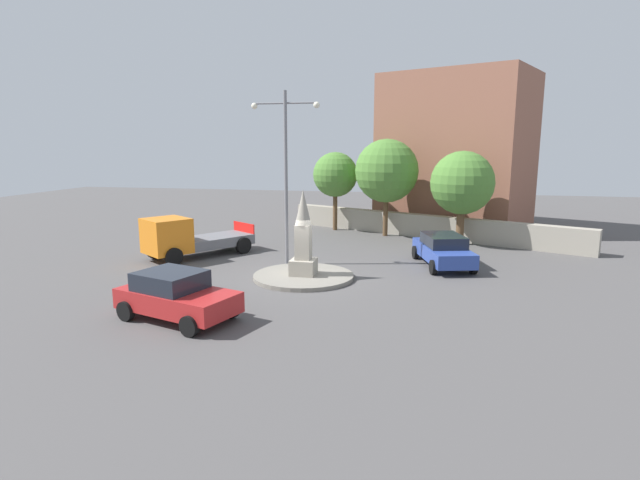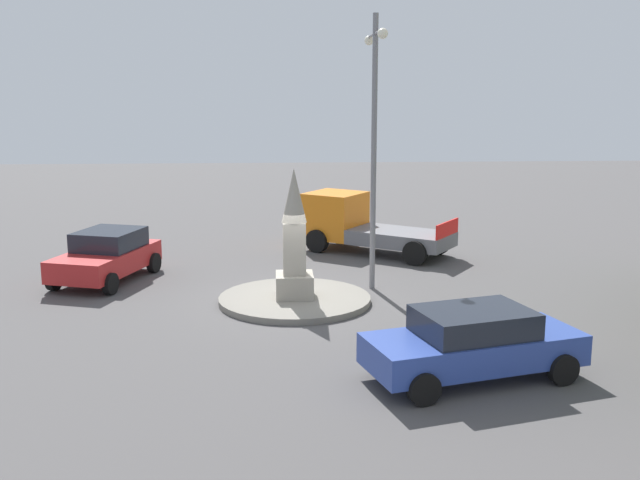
# 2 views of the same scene
# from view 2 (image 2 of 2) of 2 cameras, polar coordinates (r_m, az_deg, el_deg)

# --- Properties ---
(ground_plane) EXTENTS (80.00, 80.00, 0.00)m
(ground_plane) POSITION_cam_2_polar(r_m,az_deg,el_deg) (20.90, -1.94, -4.77)
(ground_plane) COLOR #4F4C4C
(traffic_island) EXTENTS (4.22, 4.22, 0.17)m
(traffic_island) POSITION_cam_2_polar(r_m,az_deg,el_deg) (20.88, -1.94, -4.54)
(traffic_island) COLOR gray
(traffic_island) RESTS_ON ground
(monument) EXTENTS (1.02, 1.02, 3.56)m
(monument) POSITION_cam_2_polar(r_m,az_deg,el_deg) (20.49, -1.97, -0.23)
(monument) COLOR #9E9687
(monument) RESTS_ON traffic_island
(streetlamp) EXTENTS (3.15, 0.28, 7.89)m
(streetlamp) POSITION_cam_2_polar(r_m,az_deg,el_deg) (21.65, 4.14, 8.49)
(streetlamp) COLOR slate
(streetlamp) RESTS_ON ground
(car_red_waiting) EXTENTS (4.28, 3.00, 1.55)m
(car_red_waiting) POSITION_cam_2_polar(r_m,az_deg,el_deg) (23.98, -15.92, -1.13)
(car_red_waiting) COLOR #B22323
(car_red_waiting) RESTS_ON ground
(car_blue_far_side) EXTENTS (2.91, 4.73, 1.47)m
(car_blue_far_side) POSITION_cam_2_polar(r_m,az_deg,el_deg) (15.68, 11.59, -7.65)
(car_blue_far_side) COLOR #2D479E
(car_blue_far_side) RESTS_ON ground
(truck_orange_passing) EXTENTS (4.67, 5.51, 2.09)m
(truck_orange_passing) POSITION_cam_2_polar(r_m,az_deg,el_deg) (27.20, 3.06, 1.19)
(truck_orange_passing) COLOR orange
(truck_orange_passing) RESTS_ON ground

